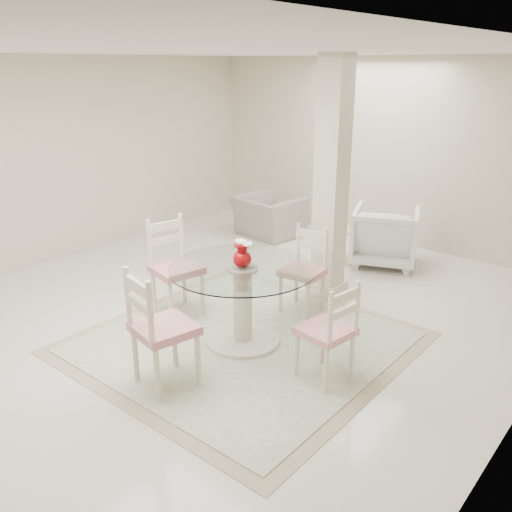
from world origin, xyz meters
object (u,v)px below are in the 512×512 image
Objects in this scene: red_vase at (242,254)px; column at (332,179)px; dining_chair_east at (332,325)px; dining_table at (243,305)px; dining_chair_north at (306,264)px; dining_chair_south at (156,321)px; armchair_white at (385,236)px; recliner_taupe at (268,216)px; side_table at (353,247)px; dining_chair_west at (173,260)px.

column is at bearing 93.22° from red_vase.
dining_table is at bearing -83.63° from dining_chair_east.
dining_table is 1.34× the size of dining_chair_north.
dining_chair_north is 2.04m from dining_chair_south.
armchair_white is at bearing 89.75° from red_vase.
dining_chair_south reaches higher than dining_table.
column reaches higher than dining_chair_east.
dining_chair_east is 4.23m from recliner_taupe.
recliner_taupe is (-1.95, 3.94, -0.30)m from dining_chair_south.
dining_chair_south is (0.05, -2.68, -0.74)m from column.
side_table is at bearing -72.94° from dining_chair_south.
dining_chair_east is 1.18× the size of armchair_white.
dining_table is 1.18× the size of dining_chair_south.
side_table is at bearing -179.23° from recliner_taupe.
dining_chair_west is 1.20× the size of recliner_taupe.
dining_table is at bearing 131.72° from recliner_taupe.
recliner_taupe is at bearing 131.68° from dining_chair_north.
side_table is at bearing 97.39° from dining_chair_north.
dining_chair_east is (1.11, -1.69, -0.81)m from column.
armchair_white is (0.06, 3.93, -0.22)m from dining_chair_south.
dining_table reaches higher than recliner_taupe.
dining_table is 5.20× the size of red_vase.
dining_table is 1.02m from dining_chair_east.
column is 2.31× the size of dining_chair_west.
recliner_taupe is at bearing 146.48° from column.
column is at bearing -16.80° from dining_chair_west.
armchair_white is at bearing 85.21° from dining_chair_north.
red_vase is at bearing 131.75° from recliner_taupe.
dining_chair_north reaches higher than armchair_white.
dining_chair_south reaches higher than recliner_taupe.
red_vase is 0.58× the size of side_table.
dining_chair_north is 1.19× the size of armchair_white.
dining_chair_east is 3.12m from armchair_white.
side_table is (-0.31, 3.75, -0.40)m from dining_chair_south.
armchair_white is (0.01, 2.91, -0.53)m from red_vase.
dining_chair_east is (1.01, -0.04, 0.13)m from dining_table.
dining_chair_south is 1.35× the size of armchair_white.
dining_chair_east is 3.11m from side_table.
dining_chair_east is at bearing -51.90° from dining_chair_north.
column is 10.19× the size of red_vase.
column is 1.71m from red_vase.
armchair_white is 1.88× the size of side_table.
dining_table reaches higher than armchair_white.
dining_chair_west is at bearing 116.07° from recliner_taupe.
dining_chair_south is (-0.05, -1.03, -0.31)m from red_vase.
dining_chair_south reaches higher than red_vase.
dining_chair_west reaches higher than red_vase.
column is 2.51m from recliner_taupe.
red_vase reaches higher than recliner_taupe.
dining_table is at bearing -95.71° from red_vase.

